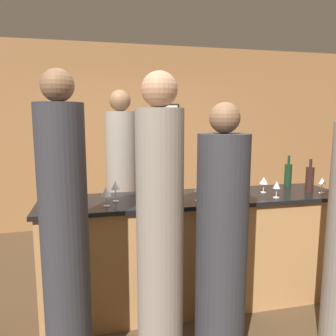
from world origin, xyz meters
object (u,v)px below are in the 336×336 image
object	(u,v)px
guest_0	(222,242)
guest_2	(65,241)
wine_bottle_0	(288,174)
bartender	(122,189)
guest_3	(160,236)
wine_bottle_1	(310,179)

from	to	relation	value
guest_0	guest_2	bearing A→B (deg)	-179.08
wine_bottle_0	bartender	bearing A→B (deg)	162.19
bartender	guest_0	size ratio (longest dim) A/B	1.10
bartender	guest_0	distance (m)	1.56
guest_2	guest_3	size ratio (longest dim) A/B	1.00
guest_2	wine_bottle_1	size ratio (longest dim) A/B	6.31
guest_2	wine_bottle_0	distance (m)	2.34
wine_bottle_1	wine_bottle_0	bearing A→B (deg)	93.66
bartender	guest_3	world-z (taller)	bartender
guest_0	wine_bottle_0	bearing A→B (deg)	39.76
guest_0	wine_bottle_1	world-z (taller)	guest_0
bartender	guest_2	distance (m)	1.54
bartender	wine_bottle_1	bearing A→B (deg)	153.12
guest_3	wine_bottle_0	bearing A→B (deg)	32.19
wine_bottle_0	wine_bottle_1	xyz separation A→B (m)	(0.02, -0.32, 0.01)
guest_0	guest_2	xyz separation A→B (m)	(-1.05, -0.02, 0.10)
bartender	guest_2	world-z (taller)	bartender
guest_3	wine_bottle_1	bearing A→B (deg)	22.68
guest_3	guest_2	bearing A→B (deg)	175.42
guest_0	guest_3	distance (m)	0.47
guest_2	wine_bottle_0	world-z (taller)	guest_2
bartender	guest_3	xyz separation A→B (m)	(0.12, -1.51, 0.00)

